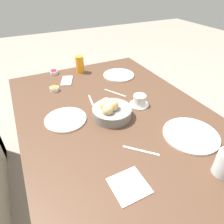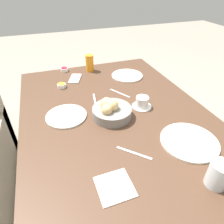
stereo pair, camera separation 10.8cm
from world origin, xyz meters
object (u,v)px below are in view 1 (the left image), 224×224
plate_far_center (66,119)px  plate_near_left (191,135)px  bread_basket (111,111)px  plate_near_right (119,75)px  cell_phone (67,81)px  fork_silver (141,151)px  napkin (129,185)px  jam_bowl_honey (54,89)px  knife_silver (115,93)px  coffee_cup (139,101)px  jam_bowl_berry (54,72)px  spoon_coffee (91,100)px  juice_glass (80,64)px

plate_far_center → plate_near_left: bearing=-127.3°
bread_basket → plate_near_left: 0.42m
plate_near_right → plate_far_center: bearing=125.4°
bread_basket → cell_phone: 0.54m
fork_silver → napkin: size_ratio=0.93×
jam_bowl_honey → knife_silver: jam_bowl_honey is taller
bread_basket → coffee_cup: size_ratio=1.87×
fork_silver → knife_silver: 0.53m
cell_phone → knife_silver: bearing=-142.4°
plate_near_left → jam_bowl_berry: jam_bowl_berry is taller
jam_bowl_berry → fork_silver: 1.00m
plate_near_left → spoon_coffee: plate_near_left is taller
napkin → fork_silver: bearing=-46.4°
knife_silver → bread_basket: bearing=148.6°
bread_basket → cell_phone: bearing=10.6°
plate_far_center → jam_bowl_honey: 0.35m
plate_far_center → coffee_cup: size_ratio=1.94×
bread_basket → plate_far_center: bread_basket is taller
coffee_cup → knife_silver: coffee_cup is taller
plate_near_right → juice_glass: size_ratio=1.83×
juice_glass → jam_bowl_honey: size_ratio=2.19×
plate_near_right → coffee_cup: (-0.42, 0.08, 0.02)m
bread_basket → coffee_cup: (0.03, -0.20, -0.01)m
bread_basket → plate_near_left: size_ratio=0.80×
jam_bowl_berry → spoon_coffee: size_ratio=0.47×
coffee_cup → jam_bowl_berry: (0.67, 0.36, -0.02)m
plate_near_right → fork_silver: size_ratio=1.87×
bread_basket → spoon_coffee: (0.21, 0.04, -0.04)m
jam_bowl_honey → cell_phone: size_ratio=0.35×
juice_glass → coffee_cup: size_ratio=1.11×
jam_bowl_berry → jam_bowl_honey: same height
plate_far_center → cell_phone: (0.45, -0.13, -0.00)m
napkin → cell_phone: 0.95m
coffee_cup → napkin: bearing=143.6°
plate_far_center → napkin: plate_far_center is taller
jam_bowl_berry → spoon_coffee: 0.50m
coffee_cup → jam_bowl_berry: bearing=28.1°
bread_basket → jam_bowl_berry: 0.72m
jam_bowl_berry → knife_silver: (-0.47, -0.29, -0.01)m
napkin → plate_near_right: bearing=-25.5°
coffee_cup → jam_bowl_berry: 0.76m
bread_basket → coffee_cup: bread_basket is taller
plate_far_center → jam_bowl_berry: bearing=-7.3°
knife_silver → cell_phone: bearing=37.6°
plate_near_left → cell_phone: 0.92m
plate_near_left → juice_glass: bearing=14.0°
knife_silver → spoon_coffee: size_ratio=1.20×
plate_far_center → jam_bowl_berry: 0.62m
plate_far_center → spoon_coffee: size_ratio=1.79×
bread_basket → juice_glass: juice_glass is taller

